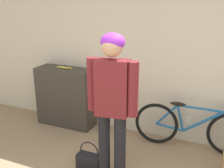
% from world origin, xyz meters
% --- Properties ---
extents(wall_back, '(8.00, 0.07, 2.60)m').
position_xyz_m(wall_back, '(0.00, 2.33, 1.30)').
color(wall_back, beige).
rests_on(wall_back, ground_plane).
extents(side_shelf, '(0.98, 0.38, 0.99)m').
position_xyz_m(side_shelf, '(-1.46, 2.09, 0.50)').
color(side_shelf, '#38332D').
rests_on(side_shelf, ground_plane).
extents(person, '(0.60, 0.26, 1.75)m').
position_xyz_m(person, '(-0.15, 1.03, 1.06)').
color(person, black).
rests_on(person, ground_plane).
extents(bicycle, '(1.66, 0.46, 0.71)m').
position_xyz_m(bicycle, '(0.63, 2.09, 0.34)').
color(bicycle, black).
rests_on(bicycle, ground_plane).
extents(banana, '(0.32, 0.08, 0.03)m').
position_xyz_m(banana, '(-1.46, 2.09, 1.01)').
color(banana, '#EAD64C').
rests_on(banana, side_shelf).
extents(handbag, '(0.33, 0.14, 0.38)m').
position_xyz_m(handbag, '(-0.50, 1.10, 0.11)').
color(handbag, black).
rests_on(handbag, ground_plane).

